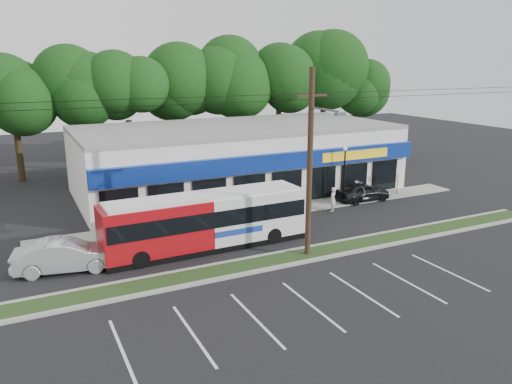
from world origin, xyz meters
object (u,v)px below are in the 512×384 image
object	(u,v)px
sign_post	(398,176)
pedestrian_b	(293,208)
metrobus	(207,220)
car_dark	(363,192)
car_silver	(65,255)
pedestrian_a	(333,199)
utility_pole	(308,158)
lamp_post	(344,168)

from	to	relation	value
sign_post	pedestrian_b	bearing A→B (deg)	-168.78
metrobus	car_dark	xyz separation A→B (m)	(14.05, 4.00, -0.94)
metrobus	car_silver	size ratio (longest dim) A/B	2.34
car_dark	pedestrian_a	world-z (taller)	pedestrian_a
sign_post	car_dark	distance (m)	3.53
sign_post	metrobus	world-z (taller)	metrobus
utility_pole	car_silver	size ratio (longest dim) A/B	9.99
utility_pole	sign_post	world-z (taller)	utility_pole
car_dark	pedestrian_b	distance (m)	7.61
sign_post	pedestrian_a	size ratio (longest dim) A/B	1.28
pedestrian_a	pedestrian_b	size ratio (longest dim) A/B	0.93
metrobus	car_dark	world-z (taller)	metrobus
utility_pole	car_silver	xyz separation A→B (m)	(-11.83, 3.68, -4.59)
car_silver	pedestrian_b	bearing A→B (deg)	-72.52
utility_pole	pedestrian_a	size ratio (longest dim) A/B	28.70
metrobus	utility_pole	bearing A→B (deg)	-40.80
lamp_post	metrobus	distance (m)	13.24
sign_post	metrobus	size ratio (longest dim) A/B	0.19
utility_pole	sign_post	distance (m)	15.71
utility_pole	lamp_post	world-z (taller)	utility_pole
sign_post	car_silver	bearing A→B (deg)	-170.99
car_silver	pedestrian_b	xyz separation A→B (m)	(14.25, 1.83, 0.11)
utility_pole	lamp_post	size ratio (longest dim) A/B	11.76
sign_post	car_silver	distance (m)	25.32
utility_pole	lamp_post	xyz separation A→B (m)	(8.17, 7.87, -2.74)
sign_post	lamp_post	bearing A→B (deg)	177.42
pedestrian_a	car_silver	bearing A→B (deg)	-33.26
metrobus	car_dark	size ratio (longest dim) A/B	2.78
car_silver	lamp_post	bearing A→B (deg)	-68.01
lamp_post	utility_pole	bearing A→B (deg)	-136.05
pedestrian_b	car_dark	bearing A→B (deg)	-151.37
car_silver	sign_post	bearing A→B (deg)	-70.83
car_dark	car_silver	bearing A→B (deg)	100.80
car_dark	pedestrian_b	size ratio (longest dim) A/B	2.25
lamp_post	metrobus	world-z (taller)	lamp_post
sign_post	car_silver	size ratio (longest dim) A/B	0.44
metrobus	car_dark	distance (m)	14.64
utility_pole	sign_post	bearing A→B (deg)	30.15
car_dark	car_silver	xyz separation A→B (m)	(-21.57, -3.89, 0.11)
pedestrian_b	metrobus	bearing A→B (deg)	29.02
metrobus	pedestrian_a	distance (m)	10.88
sign_post	metrobus	distance (m)	17.95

